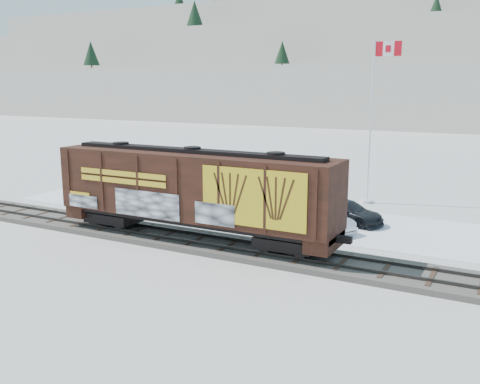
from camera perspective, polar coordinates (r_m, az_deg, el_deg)
The scene contains 9 objects.
ground at distance 28.02m, azimuth -0.99°, elevation -6.16°, with size 500.00×500.00×0.00m, color white.
rail_track at distance 27.97m, azimuth -0.99°, elevation -5.87°, with size 50.00×3.40×0.43m.
parking_strip at distance 34.51m, azimuth 5.05°, elevation -2.77°, with size 40.00×8.00×0.03m, color white.
hillside at distance 163.77m, azimuth 23.99°, elevation 12.60°, with size 360.00×110.00×93.00m.
hopper_railcar at distance 28.40m, azimuth -5.04°, elevation 0.36°, with size 15.93×3.06×4.72m.
flagpole at distance 39.20m, azimuth 13.82°, elevation 4.96°, with size 2.30×0.90×11.51m.
car_silver at distance 34.75m, azimuth 0.64°, elevation -1.18°, with size 1.98×4.92×1.68m, color #B4B5BB.
car_white at distance 31.67m, azimuth 8.68°, elevation -2.83°, with size 1.48×4.25×1.40m, color white.
car_dark at distance 33.73m, azimuth 11.31°, elevation -2.06°, with size 1.93×4.74×1.38m, color black.
Camera 1 is at (12.93, -23.35, 8.50)m, focal length 40.00 mm.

